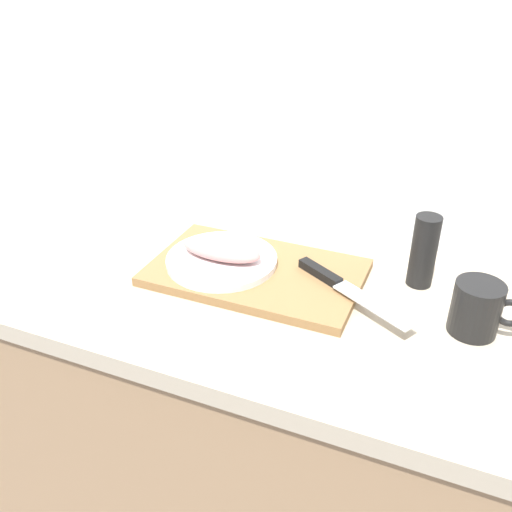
{
  "coord_description": "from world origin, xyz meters",
  "views": [
    {
      "loc": [
        0.62,
        -0.88,
        1.53
      ],
      "look_at": [
        0.24,
        0.04,
        0.95
      ],
      "focal_mm": 38.78,
      "sensor_mm": 36.0,
      "label": 1
    }
  ],
  "objects_px": {
    "fish_fillet": "(221,250)",
    "pepper_mill": "(424,251)",
    "cutting_board": "(256,272)",
    "chef_knife": "(339,284)",
    "coffee_mug_0": "(478,309)",
    "white_plate": "(222,260)"
  },
  "relations": [
    {
      "from": "coffee_mug_0",
      "to": "pepper_mill",
      "type": "height_order",
      "value": "pepper_mill"
    },
    {
      "from": "chef_knife",
      "to": "coffee_mug_0",
      "type": "height_order",
      "value": "coffee_mug_0"
    },
    {
      "from": "white_plate",
      "to": "coffee_mug_0",
      "type": "distance_m",
      "value": 0.52
    },
    {
      "from": "chef_knife",
      "to": "coffee_mug_0",
      "type": "relative_size",
      "value": 2.08
    },
    {
      "from": "fish_fillet",
      "to": "pepper_mill",
      "type": "bearing_deg",
      "value": 15.92
    },
    {
      "from": "fish_fillet",
      "to": "cutting_board",
      "type": "bearing_deg",
      "value": 6.2
    },
    {
      "from": "chef_knife",
      "to": "pepper_mill",
      "type": "relative_size",
      "value": 1.72
    },
    {
      "from": "fish_fillet",
      "to": "chef_knife",
      "type": "xyz_separation_m",
      "value": [
        0.26,
        0.0,
        -0.02
      ]
    },
    {
      "from": "fish_fillet",
      "to": "coffee_mug_0",
      "type": "height_order",
      "value": "coffee_mug_0"
    },
    {
      "from": "cutting_board",
      "to": "white_plate",
      "type": "distance_m",
      "value": 0.08
    },
    {
      "from": "chef_knife",
      "to": "fish_fillet",
      "type": "bearing_deg",
      "value": -149.27
    },
    {
      "from": "cutting_board",
      "to": "white_plate",
      "type": "height_order",
      "value": "white_plate"
    },
    {
      "from": "white_plate",
      "to": "fish_fillet",
      "type": "xyz_separation_m",
      "value": [
        0.0,
        0.0,
        0.03
      ]
    },
    {
      "from": "cutting_board",
      "to": "chef_knife",
      "type": "bearing_deg",
      "value": -1.35
    },
    {
      "from": "cutting_board",
      "to": "chef_knife",
      "type": "relative_size",
      "value": 1.67
    },
    {
      "from": "pepper_mill",
      "to": "chef_knife",
      "type": "bearing_deg",
      "value": -142.48
    },
    {
      "from": "cutting_board",
      "to": "pepper_mill",
      "type": "height_order",
      "value": "pepper_mill"
    },
    {
      "from": "cutting_board",
      "to": "pepper_mill",
      "type": "bearing_deg",
      "value": 18.1
    },
    {
      "from": "white_plate",
      "to": "chef_knife",
      "type": "height_order",
      "value": "chef_knife"
    },
    {
      "from": "cutting_board",
      "to": "fish_fillet",
      "type": "xyz_separation_m",
      "value": [
        -0.08,
        -0.01,
        0.04
      ]
    },
    {
      "from": "white_plate",
      "to": "pepper_mill",
      "type": "xyz_separation_m",
      "value": [
        0.4,
        0.11,
        0.05
      ]
    },
    {
      "from": "cutting_board",
      "to": "coffee_mug_0",
      "type": "bearing_deg",
      "value": -2.75
    }
  ]
}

